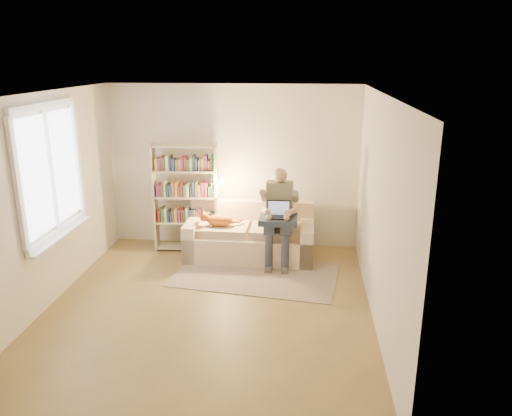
# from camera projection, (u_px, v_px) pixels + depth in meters

# --- Properties ---
(floor) EXTENTS (4.50, 4.50, 0.00)m
(floor) POSITION_uv_depth(u_px,v_px,m) (209.00, 307.00, 6.22)
(floor) COLOR olive
(floor) RESTS_ON ground
(ceiling) EXTENTS (4.00, 4.50, 0.02)m
(ceiling) POSITION_uv_depth(u_px,v_px,m) (202.00, 94.00, 5.46)
(ceiling) COLOR white
(ceiling) RESTS_ON wall_back
(wall_left) EXTENTS (0.02, 4.50, 2.60)m
(wall_left) POSITION_uv_depth(u_px,v_px,m) (43.00, 203.00, 6.03)
(wall_left) COLOR silver
(wall_left) RESTS_ON floor
(wall_right) EXTENTS (0.02, 4.50, 2.60)m
(wall_right) POSITION_uv_depth(u_px,v_px,m) (379.00, 213.00, 5.65)
(wall_right) COLOR silver
(wall_right) RESTS_ON floor
(wall_back) EXTENTS (4.00, 0.02, 2.60)m
(wall_back) POSITION_uv_depth(u_px,v_px,m) (233.00, 167.00, 7.98)
(wall_back) COLOR silver
(wall_back) RESTS_ON floor
(wall_front) EXTENTS (4.00, 0.02, 2.60)m
(wall_front) POSITION_uv_depth(u_px,v_px,m) (147.00, 295.00, 3.70)
(wall_front) COLOR silver
(wall_front) RESTS_ON floor
(window) EXTENTS (0.12, 1.52, 1.69)m
(window) POSITION_uv_depth(u_px,v_px,m) (55.00, 193.00, 6.20)
(window) COLOR white
(window) RESTS_ON wall_left
(sofa) EXTENTS (1.95, 0.89, 0.83)m
(sofa) POSITION_uv_depth(u_px,v_px,m) (250.00, 238.00, 7.72)
(sofa) COLOR beige
(sofa) RESTS_ON floor
(person) EXTENTS (0.40, 0.64, 1.43)m
(person) POSITION_uv_depth(u_px,v_px,m) (279.00, 211.00, 7.39)
(person) COLOR gray
(person) RESTS_ON sofa
(cat) EXTENTS (0.61, 0.22, 0.22)m
(cat) POSITION_uv_depth(u_px,v_px,m) (218.00, 220.00, 7.56)
(cat) COLOR orange
(cat) RESTS_ON sofa
(blanket) EXTENTS (0.56, 0.46, 0.09)m
(blanket) POSITION_uv_depth(u_px,v_px,m) (278.00, 220.00, 7.28)
(blanket) COLOR #243040
(blanket) RESTS_ON person
(laptop) EXTENTS (0.34, 0.27, 0.30)m
(laptop) POSITION_uv_depth(u_px,v_px,m) (278.00, 213.00, 7.26)
(laptop) COLOR black
(laptop) RESTS_ON blanket
(bookshelf) EXTENTS (1.15, 0.32, 1.72)m
(bookshelf) POSITION_uv_depth(u_px,v_px,m) (186.00, 193.00, 7.82)
(bookshelf) COLOR #C2B393
(bookshelf) RESTS_ON floor
(rug) EXTENTS (2.44, 1.64, 0.01)m
(rug) POSITION_uv_depth(u_px,v_px,m) (256.00, 274.00, 7.14)
(rug) COLOR gray
(rug) RESTS_ON floor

